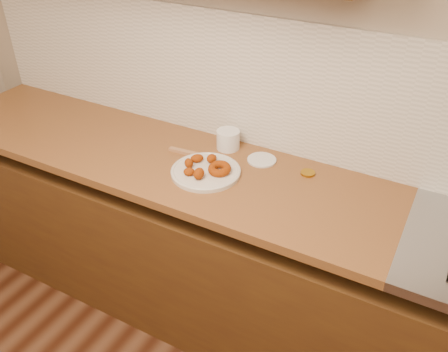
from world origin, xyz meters
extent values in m
cube|color=tan|center=(0.00, 2.00, 1.35)|extent=(4.00, 0.02, 2.70)
cube|color=#4D2F12|center=(0.00, 1.69, 0.39)|extent=(3.60, 0.60, 0.77)
cube|color=brown|center=(-0.65, 1.69, 0.88)|extent=(2.30, 0.62, 0.04)
cube|color=silver|center=(0.00, 1.99, 1.20)|extent=(3.60, 0.02, 0.60)
cylinder|color=beige|center=(-0.32, 1.65, 0.91)|extent=(0.30, 0.30, 0.02)
torus|color=#8B3903|center=(-0.26, 1.67, 0.93)|extent=(0.10, 0.11, 0.04)
ellipsoid|color=#8B3903|center=(-0.39, 1.70, 0.93)|extent=(0.07, 0.07, 0.03)
ellipsoid|color=#8B3903|center=(-0.40, 1.64, 0.94)|extent=(0.06, 0.06, 0.04)
ellipsoid|color=#8B3903|center=(-0.37, 1.59, 0.93)|extent=(0.06, 0.06, 0.03)
ellipsoid|color=#8B3903|center=(-0.32, 1.59, 0.94)|extent=(0.05, 0.06, 0.05)
ellipsoid|color=#8B3903|center=(-0.33, 1.72, 0.94)|extent=(0.05, 0.05, 0.04)
cylinder|color=silver|center=(-0.34, 1.89, 0.94)|extent=(0.13, 0.13, 0.09)
cylinder|color=silver|center=(-0.16, 1.87, 0.90)|extent=(0.16, 0.16, 0.01)
cylinder|color=#9E7116|center=(0.06, 1.86, 0.91)|extent=(0.08, 0.08, 0.01)
cube|color=#9D6D45|center=(-0.48, 1.76, 0.91)|extent=(0.19, 0.04, 0.01)
camera|label=1|loc=(0.56, 0.20, 2.01)|focal=38.00mm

